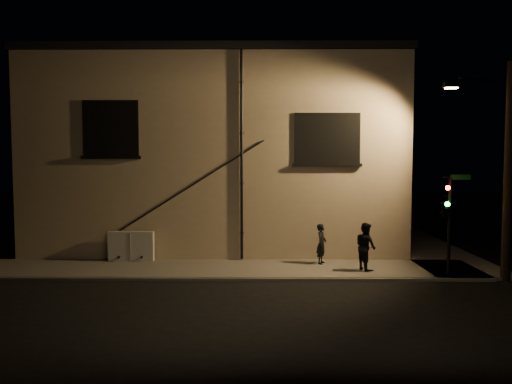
{
  "coord_description": "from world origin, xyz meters",
  "views": [
    {
      "loc": [
        -1.06,
        -16.91,
        4.21
      ],
      "look_at": [
        -1.22,
        1.8,
        2.94
      ],
      "focal_mm": 35.0,
      "sensor_mm": 36.0,
      "label": 1
    }
  ],
  "objects_px": {
    "pedestrian_b": "(366,246)",
    "pedestrian_a": "(322,244)",
    "traffic_signal": "(445,208)",
    "streetlamp_pole": "(505,166)",
    "utility_cabinet": "(131,246)"
  },
  "relations": [
    {
      "from": "pedestrian_a",
      "to": "pedestrian_b",
      "type": "bearing_deg",
      "value": -104.95
    },
    {
      "from": "traffic_signal",
      "to": "streetlamp_pole",
      "type": "height_order",
      "value": "streetlamp_pole"
    },
    {
      "from": "utility_cabinet",
      "to": "pedestrian_a",
      "type": "bearing_deg",
      "value": -3.6
    },
    {
      "from": "utility_cabinet",
      "to": "pedestrian_b",
      "type": "xyz_separation_m",
      "value": [
        9.0,
        -1.55,
        0.28
      ]
    },
    {
      "from": "traffic_signal",
      "to": "pedestrian_b",
      "type": "bearing_deg",
      "value": 165.21
    },
    {
      "from": "utility_cabinet",
      "to": "traffic_signal",
      "type": "height_order",
      "value": "traffic_signal"
    },
    {
      "from": "traffic_signal",
      "to": "streetlamp_pole",
      "type": "relative_size",
      "value": 0.47
    },
    {
      "from": "pedestrian_b",
      "to": "pedestrian_a",
      "type": "bearing_deg",
      "value": 32.55
    },
    {
      "from": "pedestrian_b",
      "to": "streetlamp_pole",
      "type": "xyz_separation_m",
      "value": [
        4.49,
        -1.02,
        2.94
      ]
    },
    {
      "from": "utility_cabinet",
      "to": "streetlamp_pole",
      "type": "bearing_deg",
      "value": -10.81
    },
    {
      "from": "pedestrian_b",
      "to": "traffic_signal",
      "type": "distance_m",
      "value": 3.08
    },
    {
      "from": "pedestrian_b",
      "to": "traffic_signal",
      "type": "bearing_deg",
      "value": -126.08
    },
    {
      "from": "pedestrian_a",
      "to": "traffic_signal",
      "type": "height_order",
      "value": "traffic_signal"
    },
    {
      "from": "pedestrian_a",
      "to": "streetlamp_pole",
      "type": "distance_m",
      "value": 7.02
    },
    {
      "from": "pedestrian_a",
      "to": "traffic_signal",
      "type": "relative_size",
      "value": 0.44
    }
  ]
}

